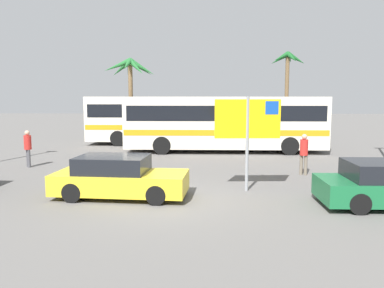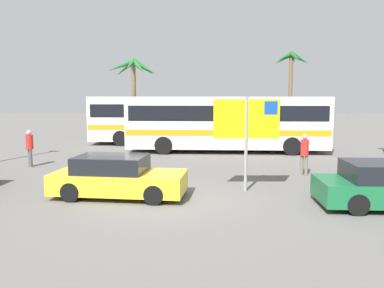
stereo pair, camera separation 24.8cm
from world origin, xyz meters
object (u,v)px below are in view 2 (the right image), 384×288
Objects in this scene: ferry_sign at (248,123)px; pedestrian_by_bus at (305,151)px; car_yellow at (117,177)px; bus_rear_coach at (176,118)px; bus_front_coach at (227,121)px; pedestrian_crossing_lot at (30,145)px.

ferry_sign reaches higher than pedestrian_by_bus.
pedestrian_by_bus is at bearing 43.70° from ferry_sign.
bus_rear_coach is at bearing 91.87° from car_yellow.
bus_front_coach reaches higher than car_yellow.
pedestrian_crossing_lot is 0.99× the size of pedestrian_by_bus.
bus_rear_coach is at bearing 132.74° from bus_front_coach.
bus_rear_coach reaches higher than car_yellow.
bus_front_coach is 10.52m from pedestrian_crossing_lot.
pedestrian_by_bus reaches higher than car_yellow.
pedestrian_by_bus is at bearing -58.50° from bus_rear_coach.
pedestrian_crossing_lot is (-9.14, -5.14, -0.80)m from bus_front_coach.
bus_rear_coach is at bearing -124.80° from pedestrian_by_bus.
pedestrian_crossing_lot is at bearing -72.75° from pedestrian_by_bus.
ferry_sign is 1.90× the size of pedestrian_by_bus.
ferry_sign is at bearing -87.97° from bus_front_coach.
pedestrian_by_bus is at bearing -47.14° from pedestrian_crossing_lot.
ferry_sign is 3.99m from pedestrian_by_bus.
ferry_sign is 1.91× the size of pedestrian_crossing_lot.
car_yellow is 2.56× the size of pedestrian_by_bus.
bus_front_coach is 6.73× the size of pedestrian_by_bus.
ferry_sign is (0.33, -9.24, 0.54)m from bus_front_coach.
bus_front_coach is at bearing -11.35° from pedestrian_crossing_lot.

